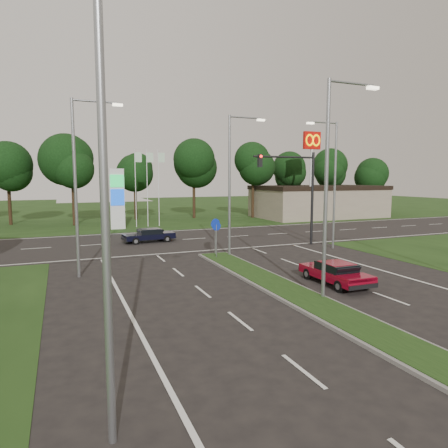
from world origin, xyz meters
name	(u,v)px	position (x,y,z in m)	size (l,w,h in m)	color
ground	(431,364)	(0.00, 0.00, 0.00)	(160.00, 160.00, 0.00)	black
verge_far	(125,211)	(0.00, 55.00, 0.00)	(160.00, 50.00, 0.02)	#1A3210
cross_road	(183,240)	(0.00, 24.00, 0.00)	(160.00, 12.00, 0.02)	black
median_kerb	(338,316)	(0.00, 4.00, 0.06)	(2.00, 26.00, 0.12)	slate
commercial_building	(318,202)	(22.00, 36.00, 2.00)	(16.00, 9.00, 4.00)	gray
streetlight_median_near	(330,178)	(1.00, 6.00, 5.08)	(2.53, 0.22, 9.00)	gray
streetlight_median_far	(232,178)	(1.00, 16.00, 5.08)	(2.53, 0.22, 9.00)	gray
streetlight_left_near	(115,178)	(-8.30, 0.00, 5.08)	(2.53, 0.22, 9.00)	gray
streetlight_left_far	(79,178)	(-8.30, 14.00, 5.08)	(2.53, 0.22, 9.00)	gray
streetlight_right_far	(333,178)	(8.80, 16.00, 5.08)	(2.53, 0.22, 9.00)	gray
traffic_signal	(298,184)	(7.19, 18.00, 4.65)	(5.10, 0.42, 7.00)	black
median_signs	(216,230)	(0.00, 16.40, 1.71)	(1.16, 1.76, 2.38)	gray
gas_pylon	(119,197)	(-3.79, 33.05, 3.20)	(5.80, 1.26, 8.00)	silver
mcdonalds_sign	(312,153)	(18.00, 31.97, 7.99)	(2.20, 0.47, 10.40)	silver
treeline_far	(144,163)	(0.10, 39.93, 6.83)	(6.00, 6.00, 9.90)	black
red_sedan	(335,272)	(2.83, 7.80, 0.58)	(1.66, 3.93, 1.08)	maroon
navy_sedan	(149,235)	(-2.83, 23.76, 0.58)	(4.07, 1.96, 1.08)	black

